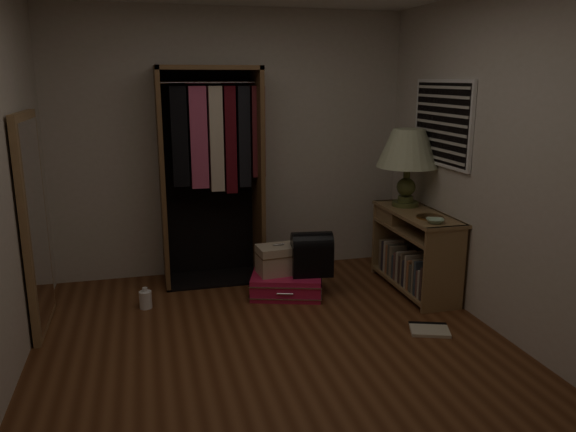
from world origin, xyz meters
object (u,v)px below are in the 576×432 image
Objects in this scene: white_jug at (146,299)px; table_lamp at (408,150)px; black_bag at (312,253)px; pink_suitcase at (286,284)px; floor_mirror at (35,224)px; open_wardrobe at (213,157)px; console_bookshelf at (413,248)px; train_case at (279,259)px.

table_lamp is at bearing 2.09° from white_jug.
table_lamp is (0.98, 0.15, 0.88)m from black_bag.
white_jug is (-1.26, 0.01, -0.02)m from pink_suitcase.
floor_mirror is at bearing -167.76° from white_jug.
open_wardrobe is at bearing 148.02° from black_bag.
floor_mirror is 2.32× the size of table_lamp.
open_wardrobe reaches higher than black_bag.
table_lamp is (3.24, 0.26, 0.44)m from floor_mirror.
pink_suitcase is at bearing -47.12° from open_wardrobe.
open_wardrobe reaches higher than console_bookshelf.
pink_suitcase is at bearing -175.36° from table_lamp.
black_bag is at bearing -39.84° from open_wardrobe.
black_bag is 1.52m from white_jug.
open_wardrobe reaches higher than floor_mirror.
open_wardrobe is at bearing 150.29° from pink_suitcase.
open_wardrobe is 2.80× the size of table_lamp.
floor_mirror reaches higher than train_case.
table_lamp is 3.90× the size of white_jug.
train_case is (0.50, -0.55, -0.88)m from open_wardrobe.
console_bookshelf is 0.97m from black_bag.
pink_suitcase is 1.04× the size of table_lamp.
floor_mirror is at bearing -158.03° from pink_suitcase.
open_wardrobe is at bearing 127.31° from train_case.
open_wardrobe reaches higher than train_case.
console_bookshelf is at bearing -91.31° from table_lamp.
table_lamp is (1.26, 0.04, 0.96)m from train_case.
train_case is at bearing -178.06° from table_lamp.
train_case is at bearing 6.26° from floor_mirror.
pink_suitcase is at bearing 4.56° from floor_mirror.
console_bookshelf is at bearing 11.88° from pink_suitcase.
table_lamp reaches higher than pink_suitcase.
black_bag is (2.27, 0.11, -0.45)m from floor_mirror.
pink_suitcase is 0.38m from black_bag.
table_lamp reaches higher than black_bag.
train_case is (-0.06, 0.05, 0.23)m from pink_suitcase.
white_jug is at bearing -139.08° from open_wardrobe.
train_case is 1.58m from table_lamp.
floor_mirror reaches higher than console_bookshelf.
white_jug is (-0.69, -0.60, -1.13)m from open_wardrobe.
table_lamp is at bearing -16.14° from open_wardrobe.
console_bookshelf reaches higher than pink_suitcase.
pink_suitcase is at bearing 174.47° from console_bookshelf.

